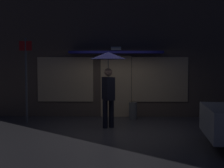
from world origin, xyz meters
TOP-DOWN VIEW (x-y plane):
  - ground_plane at (0.00, 0.00)m, footprint 18.00×18.00m
  - building_facade at (-0.00, 2.34)m, footprint 9.95×1.00m
  - person_with_umbrella at (-0.22, 0.33)m, footprint 1.07×1.07m
  - street_sign_post at (-2.87, 1.03)m, footprint 0.40×0.07m
  - sidewalk_bollard at (0.58, 1.67)m, footprint 0.27×0.27m

SIDE VIEW (x-z plane):
  - ground_plane at x=0.00m, z-range 0.00..0.00m
  - sidewalk_bollard at x=0.58m, z-range 0.00..0.58m
  - street_sign_post at x=-2.87m, z-range 0.17..2.89m
  - person_with_umbrella at x=-0.22m, z-range 0.62..2.86m
  - building_facade at x=0.00m, z-range -0.02..4.44m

